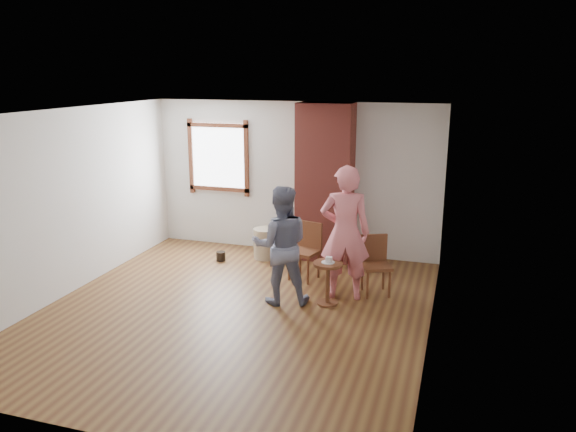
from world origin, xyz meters
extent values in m
plane|color=brown|center=(0.00, 0.00, 0.00)|extent=(5.50, 5.50, 0.00)
cube|color=silver|center=(0.00, 2.75, 1.30)|extent=(5.00, 0.04, 2.60)
cube|color=silver|center=(-2.50, 0.00, 1.30)|extent=(0.04, 5.50, 2.60)
cube|color=silver|center=(2.50, 0.00, 1.30)|extent=(0.04, 5.50, 2.60)
cube|color=white|center=(0.00, 0.00, 2.60)|extent=(5.00, 5.50, 0.04)
cube|color=brown|center=(-1.40, 2.71, 1.60)|extent=(1.14, 0.06, 1.34)
cube|color=white|center=(-1.40, 2.73, 1.60)|extent=(1.00, 0.02, 1.20)
cube|color=#A6443B|center=(0.60, 2.50, 1.30)|extent=(0.90, 0.50, 2.60)
cylinder|color=tan|center=(-0.35, 2.21, 0.26)|extent=(0.51, 0.51, 0.51)
cylinder|color=black|center=(-1.01, 1.84, 0.08)|extent=(0.17, 0.17, 0.15)
cube|color=brown|center=(0.55, 1.44, 0.43)|extent=(0.49, 0.49, 0.05)
cylinder|color=brown|center=(0.35, 1.32, 0.22)|extent=(0.04, 0.04, 0.43)
cylinder|color=brown|center=(0.67, 1.24, 0.22)|extent=(0.04, 0.04, 0.43)
cylinder|color=brown|center=(0.43, 1.64, 0.22)|extent=(0.04, 0.04, 0.43)
cylinder|color=brown|center=(0.75, 1.56, 0.22)|extent=(0.04, 0.04, 0.43)
cube|color=brown|center=(0.59, 1.62, 0.65)|extent=(0.40, 0.14, 0.43)
cube|color=brown|center=(1.68, 1.18, 0.42)|extent=(0.51, 0.51, 0.05)
cylinder|color=brown|center=(1.60, 0.97, 0.21)|extent=(0.04, 0.04, 0.42)
cylinder|color=brown|center=(1.89, 1.09, 0.21)|extent=(0.04, 0.04, 0.42)
cylinder|color=brown|center=(1.48, 1.26, 0.21)|extent=(0.04, 0.04, 0.42)
cylinder|color=brown|center=(1.77, 1.38, 0.21)|extent=(0.04, 0.04, 0.42)
cube|color=brown|center=(1.61, 1.34, 0.63)|extent=(0.37, 0.19, 0.42)
cylinder|color=brown|center=(1.12, 0.61, 0.58)|extent=(0.40, 0.40, 0.04)
cylinder|color=brown|center=(1.12, 0.61, 0.29)|extent=(0.06, 0.06, 0.54)
cylinder|color=brown|center=(1.12, 0.61, 0.01)|extent=(0.28, 0.28, 0.03)
cylinder|color=white|center=(1.12, 0.61, 0.60)|extent=(0.18, 0.18, 0.01)
cube|color=silver|center=(1.13, 0.61, 0.64)|extent=(0.08, 0.07, 0.06)
imported|color=#141638|center=(0.49, 0.51, 0.81)|extent=(0.95, 0.84, 1.63)
imported|color=#E3717A|center=(1.28, 0.93, 0.94)|extent=(0.76, 0.58, 1.88)
camera|label=1|loc=(2.74, -6.33, 3.09)|focal=35.00mm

